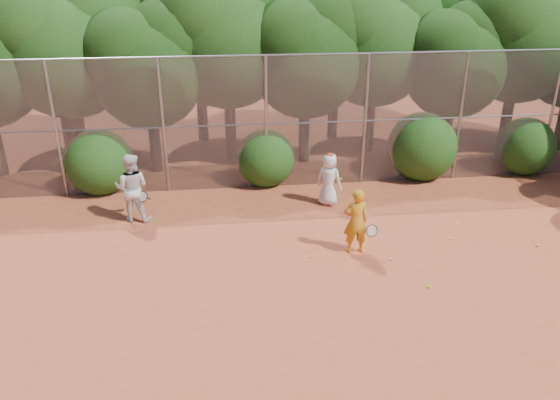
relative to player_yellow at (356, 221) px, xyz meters
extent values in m
plane|color=#A44325|center=(-0.71, -1.69, -0.82)|extent=(80.00, 80.00, 0.00)
cylinder|color=gray|center=(-7.71, 4.31, 1.18)|extent=(0.09, 0.09, 4.00)
cylinder|color=gray|center=(-4.71, 4.31, 1.18)|extent=(0.09, 0.09, 4.00)
cylinder|color=gray|center=(-1.71, 4.31, 1.18)|extent=(0.09, 0.09, 4.00)
cylinder|color=gray|center=(1.29, 4.31, 1.18)|extent=(0.09, 0.09, 4.00)
cylinder|color=gray|center=(4.29, 4.31, 1.18)|extent=(0.09, 0.09, 4.00)
cylinder|color=gray|center=(7.29, 4.31, 1.18)|extent=(0.09, 0.09, 4.00)
cylinder|color=gray|center=(-0.71, 4.31, 3.18)|extent=(20.00, 0.05, 0.05)
cylinder|color=gray|center=(-0.71, 4.31, 1.18)|extent=(20.00, 0.04, 0.04)
cube|color=slate|center=(-0.71, 4.31, 1.18)|extent=(20.00, 0.02, 4.00)
sphere|color=black|center=(-9.45, 6.69, 3.65)|extent=(3.05, 3.05, 3.05)
cylinder|color=black|center=(-7.71, 6.81, 0.44)|extent=(0.38, 0.38, 2.52)
sphere|color=#183E0F|center=(-7.71, 6.81, 2.91)|extent=(4.03, 4.03, 4.03)
sphere|color=#183E0F|center=(-6.91, 7.21, 3.92)|extent=(3.23, 3.23, 3.23)
sphere|color=#183E0F|center=(-8.42, 6.51, 3.72)|extent=(3.02, 3.02, 3.02)
cylinder|color=black|center=(-5.21, 6.11, 0.26)|extent=(0.36, 0.36, 2.17)
sphere|color=black|center=(-5.21, 6.11, 2.39)|extent=(3.47, 3.47, 3.47)
sphere|color=black|center=(-4.52, 6.46, 3.26)|extent=(2.78, 2.78, 2.78)
sphere|color=black|center=(-5.82, 5.85, 3.09)|extent=(2.60, 2.60, 2.60)
cylinder|color=black|center=(-2.71, 7.11, 0.51)|extent=(0.39, 0.39, 2.66)
sphere|color=#183E0F|center=(-2.71, 7.11, 3.12)|extent=(4.26, 4.26, 4.26)
sphere|color=#183E0F|center=(-1.86, 7.54, 4.18)|extent=(3.40, 3.40, 3.40)
sphere|color=#183E0F|center=(-3.46, 6.79, 3.97)|extent=(3.19, 3.19, 3.19)
cylinder|color=black|center=(-0.21, 6.51, 0.32)|extent=(0.37, 0.37, 2.27)
sphere|color=black|center=(-0.21, 6.51, 2.55)|extent=(3.64, 3.64, 3.64)
sphere|color=black|center=(0.51, 6.87, 3.46)|extent=(2.91, 2.91, 2.91)
sphere|color=black|center=(-0.85, 6.24, 3.27)|extent=(2.73, 2.73, 2.73)
cylinder|color=black|center=(2.29, 7.31, 0.40)|extent=(0.38, 0.38, 2.45)
sphere|color=#183E0F|center=(2.29, 7.31, 2.81)|extent=(3.92, 3.92, 3.92)
sphere|color=#183E0F|center=(3.07, 7.70, 3.79)|extent=(3.14, 3.14, 3.14)
sphere|color=#183E0F|center=(1.60, 7.02, 3.59)|extent=(2.94, 2.94, 2.94)
cylinder|color=black|center=(4.79, 6.31, 0.23)|extent=(0.36, 0.36, 2.10)
sphere|color=black|center=(4.79, 6.31, 2.29)|extent=(3.36, 3.36, 3.36)
sphere|color=black|center=(5.46, 6.65, 3.13)|extent=(2.69, 2.69, 2.69)
sphere|color=black|center=(4.20, 6.06, 2.96)|extent=(2.52, 2.52, 2.52)
cylinder|color=black|center=(7.29, 6.91, 0.47)|extent=(0.39, 0.39, 2.59)
sphere|color=#183E0F|center=(7.29, 6.91, 3.01)|extent=(4.14, 4.14, 4.14)
sphere|color=#183E0F|center=(8.12, 7.33, 4.05)|extent=(3.32, 3.32, 3.32)
sphere|color=#183E0F|center=(6.56, 6.60, 3.84)|extent=(3.11, 3.11, 3.11)
cylinder|color=black|center=(-8.71, 9.11, 0.49)|extent=(0.39, 0.39, 2.62)
sphere|color=#183E0F|center=(-8.71, 9.11, 3.06)|extent=(4.20, 4.20, 4.20)
sphere|color=#183E0F|center=(-7.87, 9.53, 4.11)|extent=(3.36, 3.36, 3.36)
sphere|color=#183E0F|center=(-9.45, 8.80, 3.90)|extent=(3.15, 3.15, 3.15)
cylinder|color=black|center=(-3.71, 9.31, 0.58)|extent=(0.40, 0.40, 2.80)
sphere|color=#183E0F|center=(-3.71, 9.31, 3.32)|extent=(4.48, 4.48, 4.48)
sphere|color=#183E0F|center=(-4.50, 8.97, 4.22)|extent=(3.36, 3.36, 3.36)
cylinder|color=black|center=(1.29, 8.91, 0.44)|extent=(0.38, 0.38, 2.52)
sphere|color=#183E0F|center=(1.29, 8.91, 2.91)|extent=(4.03, 4.03, 4.03)
sphere|color=#183E0F|center=(2.09, 9.31, 3.92)|extent=(3.23, 3.23, 3.23)
sphere|color=#183E0F|center=(0.58, 8.61, 3.72)|extent=(3.02, 3.02, 3.02)
cylinder|color=black|center=(5.79, 9.51, 0.54)|extent=(0.40, 0.40, 2.73)
sphere|color=#183E0F|center=(5.79, 9.51, 3.22)|extent=(4.37, 4.37, 4.37)
sphere|color=#183E0F|center=(5.02, 9.18, 4.09)|extent=(3.28, 3.28, 3.28)
sphere|color=#183E0F|center=(-6.71, 4.61, 0.18)|extent=(2.00, 2.00, 2.00)
sphere|color=#183E0F|center=(-1.71, 4.61, 0.08)|extent=(1.80, 1.80, 1.80)
sphere|color=#183E0F|center=(3.29, 4.61, 0.28)|extent=(2.20, 2.20, 2.20)
sphere|color=#183E0F|center=(6.79, 4.61, 0.13)|extent=(1.90, 1.90, 1.90)
imported|color=#C48117|center=(0.00, 0.00, 0.00)|extent=(0.61, 0.41, 1.64)
torus|color=black|center=(0.35, -0.20, -0.17)|extent=(0.32, 0.19, 0.29)
cylinder|color=black|center=(0.30, 0.00, -0.25)|extent=(0.09, 0.27, 0.13)
imported|color=white|center=(-0.08, 2.80, -0.06)|extent=(0.89, 0.84, 1.53)
ellipsoid|color=#B22719|center=(-0.08, 2.80, 0.67)|extent=(0.22, 0.22, 0.13)
sphere|color=#C1EB2A|center=(0.22, 2.60, 0.03)|extent=(0.07, 0.07, 0.07)
imported|color=silver|center=(-5.49, 2.40, 0.12)|extent=(1.00, 0.83, 1.88)
torus|color=black|center=(-5.19, 2.10, -0.02)|extent=(0.35, 0.30, 0.27)
cylinder|color=black|center=(-5.10, 2.26, -0.14)|extent=(0.15, 0.24, 0.18)
sphere|color=#C1EB2A|center=(0.76, -0.52, -0.79)|extent=(0.07, 0.07, 0.07)
sphere|color=#C1EB2A|center=(2.57, 0.28, -0.79)|extent=(0.07, 0.07, 0.07)
sphere|color=#C1EB2A|center=(1.24, -1.75, -0.79)|extent=(0.07, 0.07, 0.07)
sphere|color=#C1EB2A|center=(4.55, -0.29, -0.79)|extent=(0.07, 0.07, 0.07)
sphere|color=#C1EB2A|center=(-1.07, -0.19, -0.79)|extent=(0.07, 0.07, 0.07)
sphere|color=#C1EB2A|center=(3.06, 1.09, -0.79)|extent=(0.07, 0.07, 0.07)
camera|label=1|loc=(-3.13, -11.26, 5.78)|focal=35.00mm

